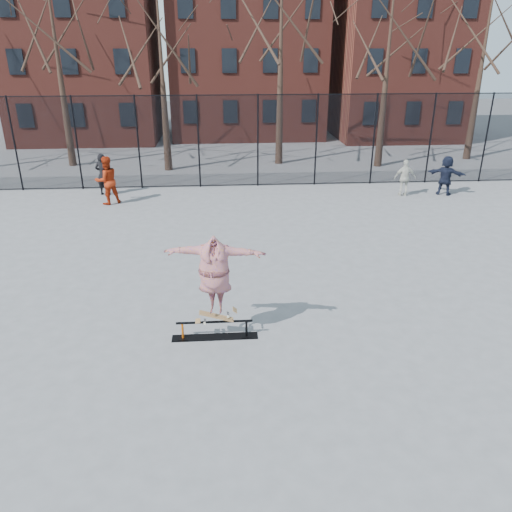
{
  "coord_description": "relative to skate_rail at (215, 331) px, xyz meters",
  "views": [
    {
      "loc": [
        -0.48,
        -9.08,
        5.95
      ],
      "look_at": [
        0.28,
        1.5,
        1.43
      ],
      "focal_mm": 35.0,
      "sensor_mm": 36.0,
      "label": 1
    }
  ],
  "objects": [
    {
      "name": "bystander_white",
      "position": [
        7.95,
        10.57,
        0.61
      ],
      "size": [
        0.93,
        0.44,
        1.54
      ],
      "primitive_type": "imported",
      "rotation": [
        0.0,
        0.0,
        3.07
      ],
      "color": "beige",
      "rests_on": "ground"
    },
    {
      "name": "skateboard",
      "position": [
        0.05,
        0.0,
        0.3
      ],
      "size": [
        0.82,
        0.2,
        0.1
      ],
      "primitive_type": null,
      "color": "olive",
      "rests_on": "skate_rail"
    },
    {
      "name": "fence",
      "position": [
        0.69,
        12.65,
        1.89
      ],
      "size": [
        34.03,
        0.07,
        4.0
      ],
      "color": "black",
      "rests_on": "ground"
    },
    {
      "name": "bystander_navy",
      "position": [
        9.72,
        10.62,
        0.67
      ],
      "size": [
        1.59,
        1.19,
        1.67
      ],
      "primitive_type": "imported",
      "rotation": [
        0.0,
        0.0,
        2.63
      ],
      "color": "black",
      "rests_on": "ground"
    },
    {
      "name": "bystander_red",
      "position": [
        -4.28,
        10.31,
        0.79
      ],
      "size": [
        1.17,
        1.1,
        1.91
      ],
      "primitive_type": "imported",
      "rotation": [
        0.0,
        0.0,
        3.67
      ],
      "color": "#A5280E",
      "rests_on": "ground"
    },
    {
      "name": "rowhouses",
      "position": [
        1.43,
        25.65,
        5.9
      ],
      "size": [
        29.0,
        7.0,
        13.0
      ],
      "color": "maroon",
      "rests_on": "ground"
    },
    {
      "name": "skate_rail",
      "position": [
        0.0,
        0.0,
        0.0
      ],
      "size": [
        1.88,
        0.29,
        0.41
      ],
      "color": "black",
      "rests_on": "ground"
    },
    {
      "name": "bystander_black",
      "position": [
        -4.72,
        11.65,
        0.72
      ],
      "size": [
        0.72,
        0.56,
        1.75
      ],
      "primitive_type": "imported",
      "rotation": [
        0.0,
        0.0,
        2.9
      ],
      "color": "black",
      "rests_on": "ground"
    },
    {
      "name": "ground",
      "position": [
        0.71,
        -0.35,
        -0.16
      ],
      "size": [
        100.0,
        100.0,
        0.0
      ],
      "primitive_type": "plane",
      "color": "slate"
    },
    {
      "name": "tree_row",
      "position": [
        0.46,
        16.8,
        7.19
      ],
      "size": [
        33.66,
        7.46,
        10.67
      ],
      "color": "black",
      "rests_on": "ground"
    },
    {
      "name": "skater",
      "position": [
        0.05,
        0.0,
        1.22
      ],
      "size": [
        2.19,
        0.86,
        1.73
      ],
      "primitive_type": "imported",
      "rotation": [
        0.0,
        0.0,
        -0.13
      ],
      "color": "#3E3586",
      "rests_on": "skateboard"
    }
  ]
}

